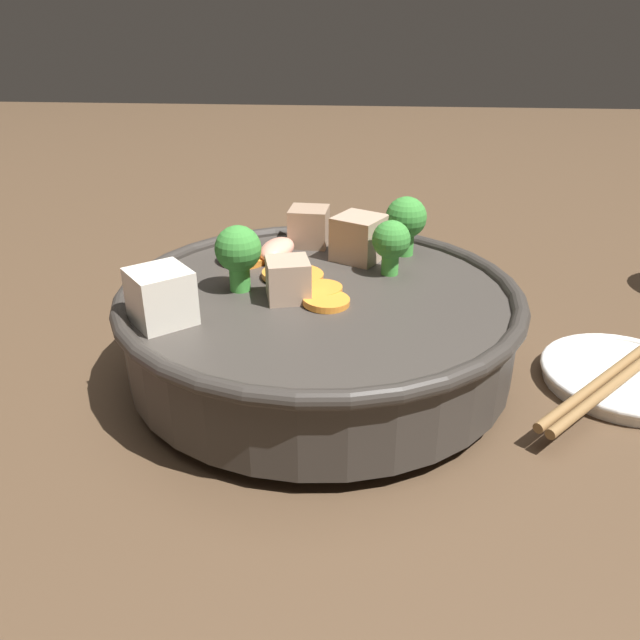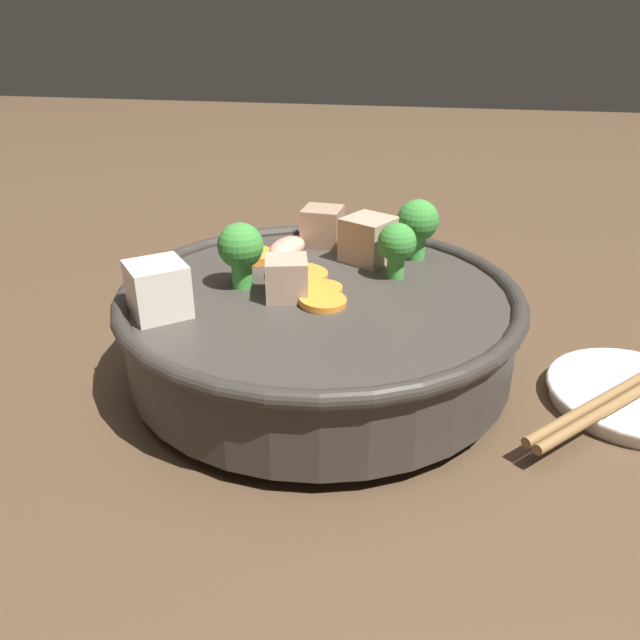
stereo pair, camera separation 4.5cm
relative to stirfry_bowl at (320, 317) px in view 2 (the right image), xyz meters
The scene contains 4 objects.
ground_plane 0.05m from the stirfry_bowl, 22.65° to the left, with size 3.00×3.00×0.00m, color #4C3826.
stirfry_bowl is the anchor object (origin of this frame).
side_saucer 0.23m from the stirfry_bowl, 88.91° to the left, with size 0.12×0.12×0.01m.
chopsticks_pair 0.22m from the stirfry_bowl, 88.91° to the left, with size 0.18×0.17×0.01m.
Camera 2 is at (0.40, 0.08, 0.24)m, focal length 35.00 mm.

